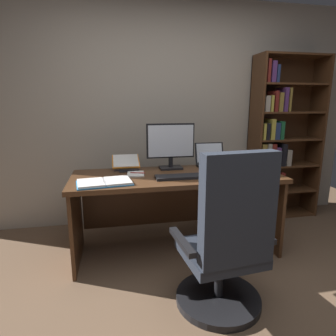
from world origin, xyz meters
TOP-DOWN VIEW (x-y plane):
  - ground_plane at (0.00, 0.00)m, footprint 6.07×6.07m
  - wall_back at (0.00, 1.92)m, footprint 4.64×0.12m
  - desk at (-0.07, 1.12)m, footprint 1.88×0.74m
  - bookshelf at (1.35, 1.69)m, footprint 0.85×0.31m
  - office_chair at (0.08, 0.16)m, footprint 0.65×0.60m
  - monitor at (-0.07, 1.28)m, footprint 0.48×0.16m
  - laptop at (0.37, 1.29)m, footprint 0.31×0.30m
  - keyboard at (-0.07, 0.90)m, footprint 0.42×0.15m
  - computer_mouse at (0.23, 0.90)m, footprint 0.06×0.10m
  - reading_stand_with_book at (-0.51, 1.35)m, footprint 0.27×0.29m
  - open_binder at (-0.71, 0.85)m, footprint 0.47×0.33m
  - notepad at (-0.43, 1.11)m, footprint 0.17×0.22m
  - pen at (-0.41, 1.11)m, footprint 0.14×0.05m

SIDE VIEW (x-z plane):
  - ground_plane at x=0.00m, z-range 0.00..0.00m
  - office_chair at x=0.08m, z-range -0.09..1.03m
  - desk at x=-0.07m, z-range 0.18..0.93m
  - notepad at x=-0.43m, z-range 0.76..0.77m
  - open_binder at x=-0.71m, z-range 0.76..0.78m
  - keyboard at x=-0.07m, z-range 0.76..0.78m
  - pen at x=-0.41m, z-range 0.77..0.77m
  - computer_mouse at x=0.23m, z-range 0.76..0.80m
  - laptop at x=0.37m, z-range 0.69..0.92m
  - reading_stand_with_book at x=-0.51m, z-range 0.76..0.88m
  - bookshelf at x=1.35m, z-range -0.05..1.89m
  - monitor at x=-0.07m, z-range 0.76..1.21m
  - wall_back at x=0.00m, z-range 0.00..2.53m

